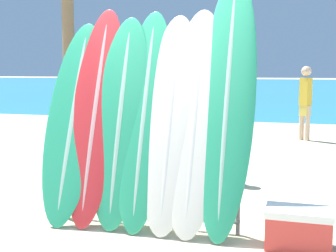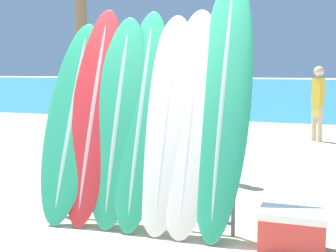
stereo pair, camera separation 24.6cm
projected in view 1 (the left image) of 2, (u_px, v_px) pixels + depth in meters
The scene contains 15 objects.
ground_plane at pixel (123, 247), 4.06m from camera, with size 160.00×160.00×0.00m, color beige.
ocean_water at pixel (292, 87), 41.03m from camera, with size 120.00×60.00×0.01m.
surfboard_rack at pixel (144, 178), 4.57m from camera, with size 1.88×0.04×0.87m.
surfboard_slot_0 at pixel (73, 120), 4.76m from camera, with size 0.59×0.84×2.03m.
surfboard_slot_1 at pixel (96, 114), 4.69m from camera, with size 0.54×0.81×2.17m.
surfboard_slot_2 at pixel (121, 120), 4.59m from camera, with size 0.57×0.71×2.07m.
surfboard_slot_3 at pixel (144, 118), 4.53m from camera, with size 0.52×0.78×2.13m.
surfboard_slot_4 at pixel (171, 122), 4.44m from camera, with size 0.55×0.76×2.08m.
surfboard_slot_5 at pixel (195, 120), 4.39m from camera, with size 0.59×0.79×2.13m.
surfboard_slot_6 at pixel (227, 101), 4.34m from camera, with size 0.52×0.93×2.48m.
person_near_water at pixel (305, 100), 10.03m from camera, with size 0.27×0.26×1.60m.
person_mid_beach at pixel (206, 116), 6.48m from camera, with size 0.28×0.27×1.63m.
person_far_left at pixel (141, 92), 11.05m from camera, with size 0.31×0.24×1.82m.
person_far_right at pixel (166, 99), 9.29m from camera, with size 0.23×0.29×1.72m.
cooler_box at pixel (299, 228), 4.01m from camera, with size 0.56×0.35×0.35m.
Camera 1 is at (1.51, -3.62, 1.54)m, focal length 50.00 mm.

